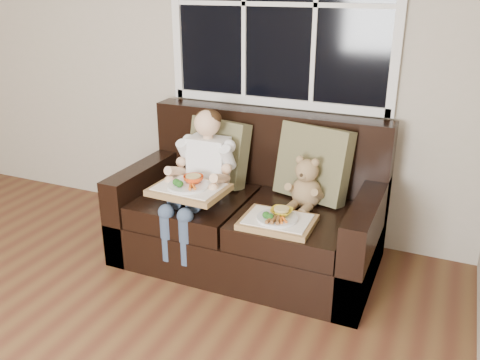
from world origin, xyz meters
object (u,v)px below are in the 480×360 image
at_px(tray_left, 189,188).
at_px(tray_right, 278,220).
at_px(teddy_bear, 306,186).
at_px(loveseat, 251,215).
at_px(child, 202,168).

relative_size(tray_left, tray_right, 1.10).
height_order(teddy_bear, tray_left, teddy_bear).
bearing_deg(loveseat, child, -158.53).
bearing_deg(teddy_bear, tray_left, -148.89).
distance_m(child, tray_right, 0.66).
bearing_deg(tray_left, loveseat, 47.89).
height_order(tray_left, tray_right, tray_left).
height_order(loveseat, tray_left, loveseat).
bearing_deg(teddy_bear, child, -163.15).
xyz_separation_m(loveseat, tray_left, (-0.30, -0.30, 0.27)).
xyz_separation_m(child, tray_right, (0.61, -0.21, -0.17)).
height_order(loveseat, teddy_bear, loveseat).
bearing_deg(tray_right, loveseat, 131.71).
xyz_separation_m(child, teddy_bear, (0.68, 0.11, -0.06)).
xyz_separation_m(teddy_bear, tray_right, (-0.07, -0.32, -0.11)).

